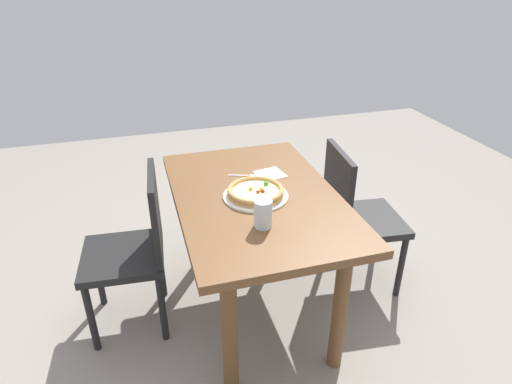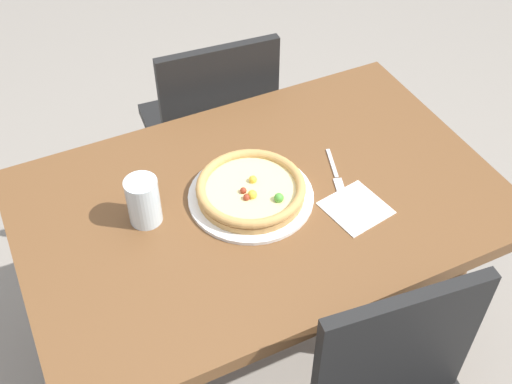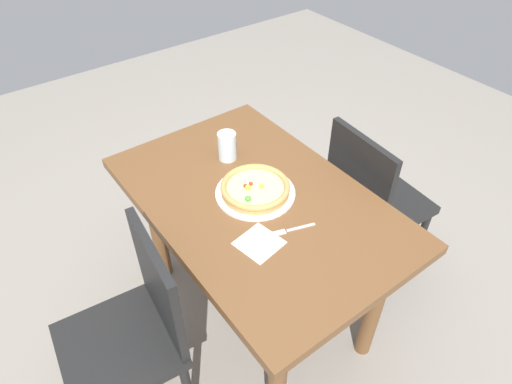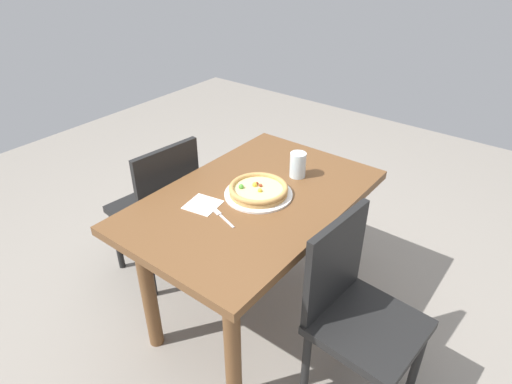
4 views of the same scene
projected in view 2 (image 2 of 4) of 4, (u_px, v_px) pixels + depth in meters
The scene contains 8 objects.
ground_plane at pixel (260, 352), 2.11m from camera, with size 6.00×6.00×0.00m, color gray.
dining_table at pixel (261, 229), 1.68m from camera, with size 1.20×0.78×0.73m.
chair_near at pixel (212, 129), 2.19m from camera, with size 0.43×0.43×0.86m.
plate at pixel (251, 196), 1.59m from camera, with size 0.31×0.31×0.01m, color white.
pizza at pixel (251, 189), 1.57m from camera, with size 0.27×0.27×0.04m.
fork at pixel (336, 174), 1.65m from camera, with size 0.07×0.16×0.00m.
drinking_glass at pixel (143, 201), 1.50m from camera, with size 0.08×0.08×0.13m, color silver.
napkin at pixel (356, 208), 1.57m from camera, with size 0.14×0.14×0.00m, color white.
Camera 2 is at (0.49, 1.00, 1.87)m, focal length 44.68 mm.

